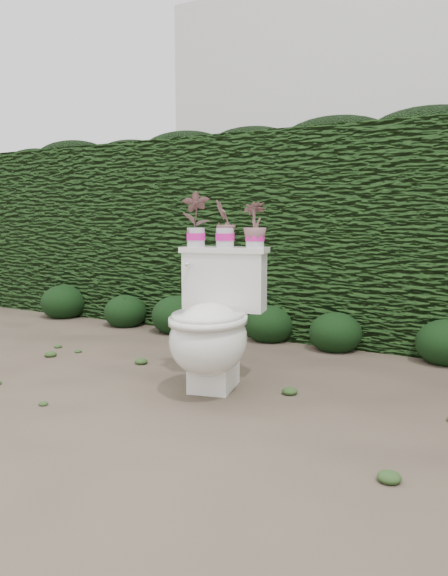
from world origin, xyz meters
The scene contains 12 objects.
ground centered at (0.00, 0.00, 0.00)m, with size 60.00×60.00×0.00m, color brown.
hedge centered at (0.00, 1.60, 0.80)m, with size 8.00×1.00×1.60m, color #214216.
toilet centered at (-0.02, -0.20, 0.36)m, with size 0.61×0.77×0.78m.
potted_plant_left centered at (-0.25, -0.01, 0.93)m, with size 0.16×0.11×0.31m, color #21621E.
potted_plant_center centered at (-0.08, 0.03, 0.90)m, with size 0.14×0.11×0.25m, color #21621E.
potted_plant_right centered at (0.09, 0.08, 0.90)m, with size 0.14×0.14×0.24m, color #21621E.
liriope_clump_0 centered at (-2.45, 1.02, 0.17)m, with size 0.42×0.42×0.34m, color black.
liriope_clump_1 centered at (-1.65, 0.99, 0.15)m, with size 0.37×0.37×0.30m, color black.
liriope_clump_2 centered at (-1.10, 0.99, 0.17)m, with size 0.42×0.42×0.33m, color black.
liriope_clump_3 centered at (-0.29, 1.09, 0.15)m, with size 0.38×0.38×0.30m, color black.
liriope_clump_4 centered at (0.25, 1.05, 0.15)m, with size 0.38×0.38×0.30m, color black.
liriope_clump_5 centered at (1.00, 1.07, 0.16)m, with size 0.39×0.39×0.32m, color black.
Camera 1 is at (1.57, -2.76, 0.94)m, focal length 35.00 mm.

